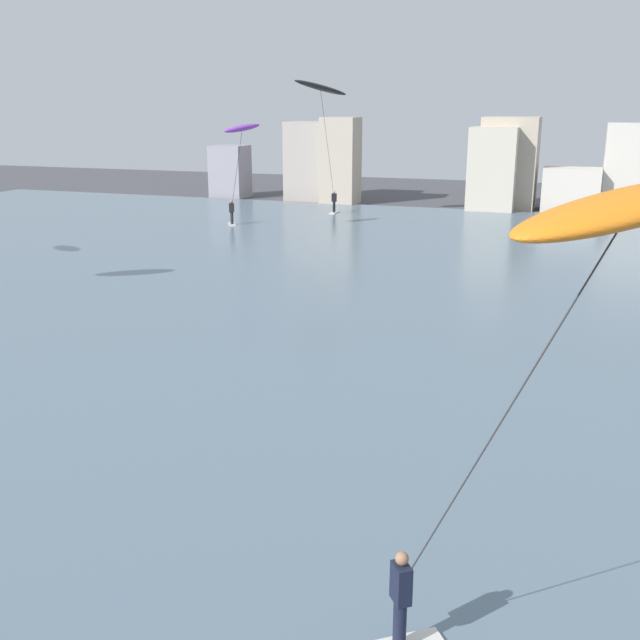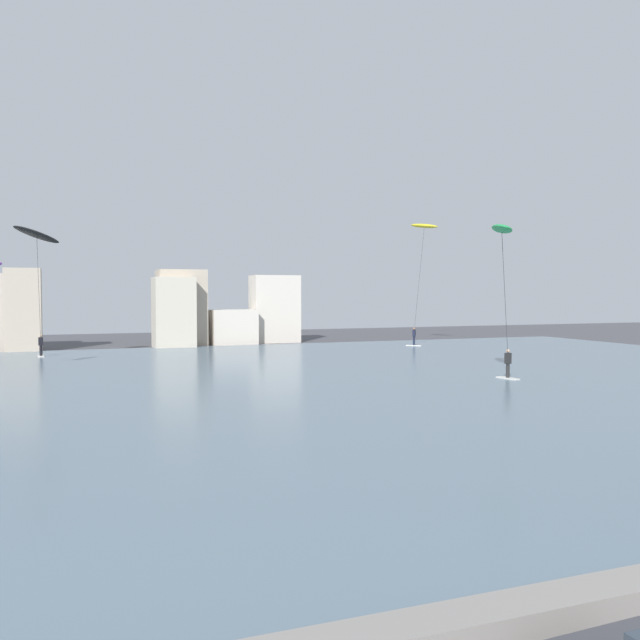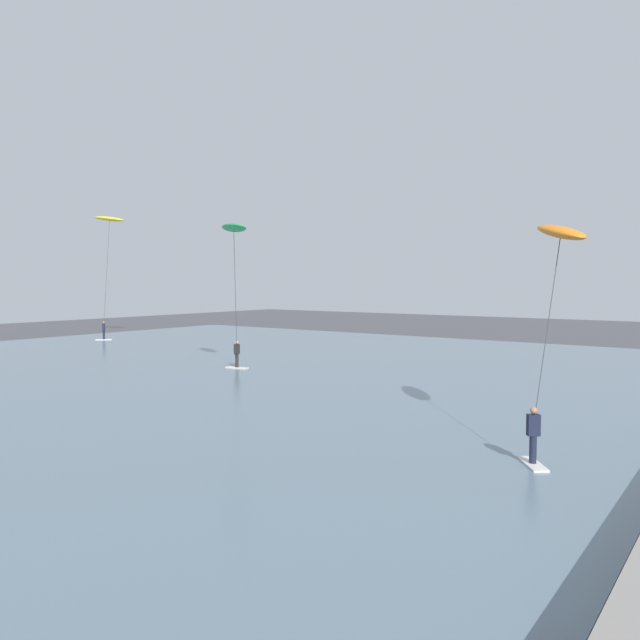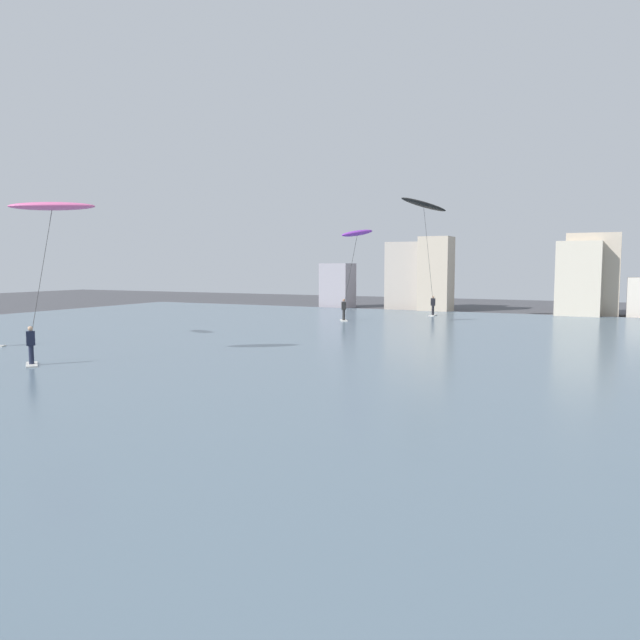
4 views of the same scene
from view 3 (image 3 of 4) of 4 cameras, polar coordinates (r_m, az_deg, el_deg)
The scene contains 3 objects.
kitesurfer_yellow at distance 59.45m, azimuth -18.95°, elevation 7.72°, with size 3.24×3.06×11.24m.
kitesurfer_green at distance 35.48m, azimuth -7.95°, elevation 7.31°, with size 2.86×3.45×8.56m.
kitesurfer_orange at distance 20.16m, azimuth 21.14°, elevation 5.82°, with size 4.61×2.58×7.16m.
Camera 3 is at (-10.58, 2.41, 5.24)m, focal length 34.60 mm.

